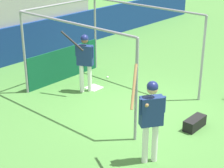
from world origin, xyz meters
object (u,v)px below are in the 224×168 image
object	(u,v)px
player_waiting	(151,114)
equipment_bag	(195,123)
baseball	(108,77)
player_batter	(85,58)

from	to	relation	value
player_waiting	equipment_bag	world-z (taller)	player_waiting
equipment_bag	baseball	bearing A→B (deg)	74.59
player_waiting	baseball	world-z (taller)	player_waiting
player_waiting	baseball	size ratio (longest dim) A/B	29.37
baseball	player_batter	bearing A→B (deg)	-169.35
player_batter	baseball	world-z (taller)	player_batter
player_batter	equipment_bag	distance (m)	3.83
player_batter	baseball	size ratio (longest dim) A/B	26.16
equipment_bag	player_batter	bearing A→B (deg)	92.84
player_waiting	baseball	xyz separation A→B (m)	(3.03, 3.95, -1.11)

